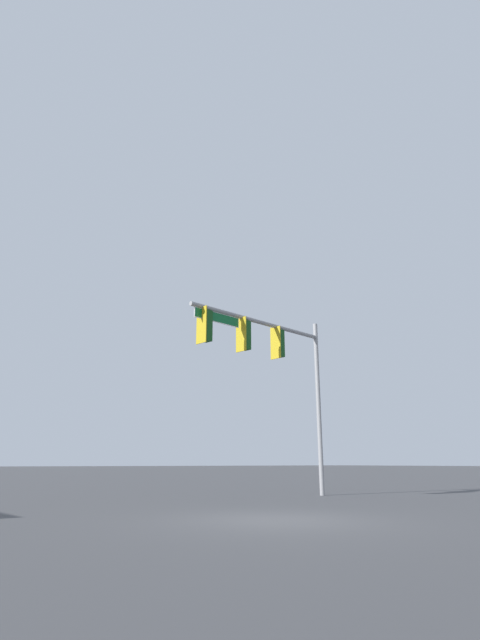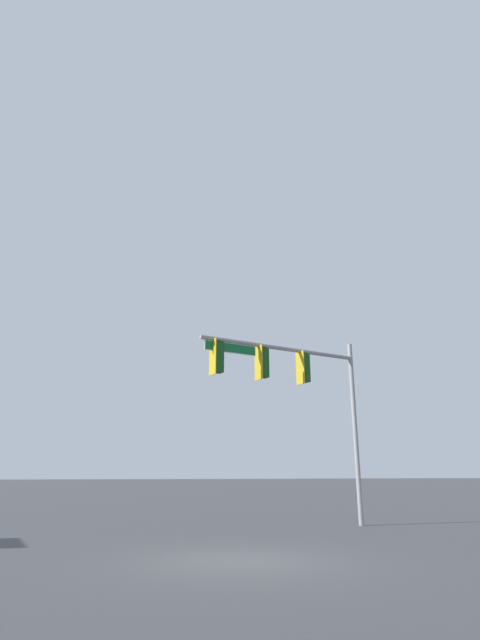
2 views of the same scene
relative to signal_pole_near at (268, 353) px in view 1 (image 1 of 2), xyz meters
name	(u,v)px [view 1 (image 1 of 2)]	position (x,y,z in m)	size (l,w,h in m)	color
ground_plane	(277,520)	(4.02, 5.55, -5.36)	(400.00, 400.00, 0.00)	#474749
signal_pole_near	(268,353)	(0.00, 0.00, 0.00)	(6.93, 1.48, 7.11)	gray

